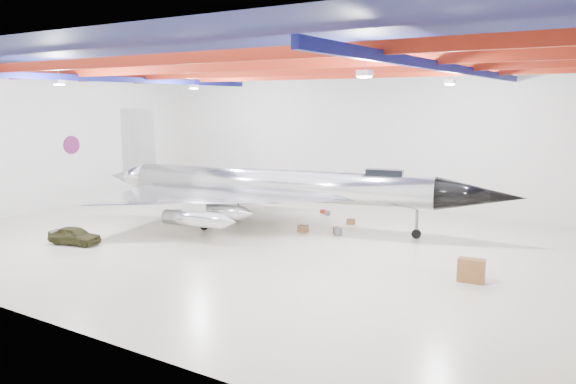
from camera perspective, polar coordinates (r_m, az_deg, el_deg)
The scene contains 16 objects.
floor at distance 35.09m, azimuth -3.43°, elevation -4.93°, with size 40.00×40.00×0.00m, color beige.
wall_back at distance 47.12m, azimuth 7.25°, elevation 5.40°, with size 40.00×40.00×0.00m, color silver.
wall_left at distance 48.62m, azimuth -23.09°, elevation 4.86°, with size 30.00×30.00×0.00m, color silver.
ceiling at distance 34.12m, azimuth -3.61°, elevation 13.28°, with size 40.00×40.00×0.00m, color #0A0F38.
ceiling_structure at distance 34.08m, azimuth -3.60°, elevation 12.15°, with size 39.50×29.50×1.08m.
wall_roundel at distance 49.77m, azimuth -21.13°, elevation 4.48°, with size 1.50×1.50×0.10m, color #B21414.
jet_aircraft at distance 38.30m, azimuth -1.22°, elevation 0.31°, with size 29.26×19.89×8.05m.
jeep at distance 36.37m, azimuth -20.87°, elevation -4.14°, with size 1.30×3.23×1.10m, color #34331A.
desk at distance 28.42m, azimuth 18.11°, elevation -7.59°, with size 1.25×0.63×1.15m, color brown.
toolbox_red at distance 43.46m, azimuth 3.60°, elevation -1.99°, with size 0.40×0.32×0.28m, color #9D1E0F.
engine_drum at distance 36.40m, azimuth 5.09°, elevation -4.06°, with size 0.52×0.52×0.47m, color #59595B.
parts_bin at distance 39.76m, azimuth 6.41°, elevation -3.00°, with size 0.56×0.45×0.39m, color olive.
crate_small at distance 42.49m, azimuth -5.08°, elevation -2.26°, with size 0.41×0.33×0.29m, color #59595B.
tool_chest at distance 37.08m, azimuth 4.92°, elevation -3.87°, with size 0.44×0.44×0.39m, color #9D1E0F.
oil_barrel at distance 37.26m, azimuth 1.53°, elevation -3.74°, with size 0.63×0.50×0.44m, color olive.
spares_box at distance 42.71m, azimuth 4.06°, elevation -2.15°, with size 0.38×0.38×0.35m, color #59595B.
Camera 1 is at (19.91, -27.60, 8.56)m, focal length 35.00 mm.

